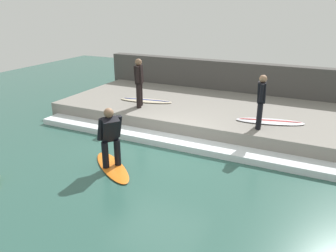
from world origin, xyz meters
TOP-DOWN VIEW (x-y plane):
  - ground_plane at (0.00, 0.00)m, footprint 28.00×28.00m
  - concrete_ledge at (3.41, 0.00)m, footprint 4.40×10.04m
  - back_wall at (5.86, 0.00)m, footprint 0.50×10.54m
  - wave_foam_crest at (0.86, 0.00)m, footprint 0.70×9.54m
  - surfboard_riding at (-1.15, 0.77)m, footprint 1.58×1.85m
  - surfer_riding at (-1.15, 0.77)m, footprint 0.59×0.60m
  - surfer_waiting_near at (1.90, -2.23)m, footprint 0.52×0.29m
  - surfboard_waiting_near at (2.50, -2.45)m, footprint 1.02×2.08m
  - surfer_waiting_far at (2.21, 1.91)m, footprint 0.54×0.38m
  - surfboard_waiting_far at (2.88, 2.03)m, footprint 0.85×2.02m

SIDE VIEW (x-z plane):
  - ground_plane at x=0.00m, z-range 0.00..0.00m
  - surfboard_riding at x=-1.15m, z-range 0.00..0.06m
  - wave_foam_crest at x=0.86m, z-range 0.00..0.18m
  - concrete_ledge at x=3.41m, z-range 0.00..0.54m
  - surfboard_waiting_near at x=2.50m, z-range 0.54..0.61m
  - surfboard_waiting_far at x=2.88m, z-range 0.54..0.61m
  - back_wall at x=5.86m, z-range 0.00..1.72m
  - surfer_riding at x=-1.15m, z-range 0.14..1.67m
  - surfer_waiting_near at x=1.90m, z-range 0.64..2.18m
  - surfer_waiting_far at x=2.21m, z-range 0.65..2.30m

